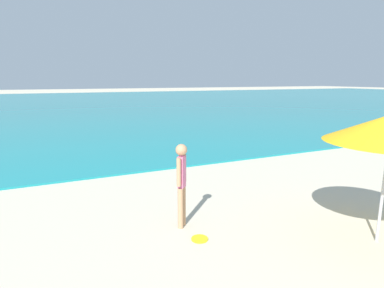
% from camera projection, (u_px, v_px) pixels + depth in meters
% --- Properties ---
extents(water, '(160.00, 60.00, 0.06)m').
position_uv_depth(water, '(84.00, 103.00, 36.72)').
color(water, teal).
rests_on(water, ground).
extents(person_standing, '(0.28, 0.29, 1.61)m').
position_uv_depth(person_standing, '(182.00, 181.00, 5.83)').
color(person_standing, tan).
rests_on(person_standing, ground).
extents(frisbee, '(0.30, 0.30, 0.03)m').
position_uv_depth(frisbee, '(200.00, 239.00, 5.51)').
color(frisbee, yellow).
rests_on(frisbee, ground).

